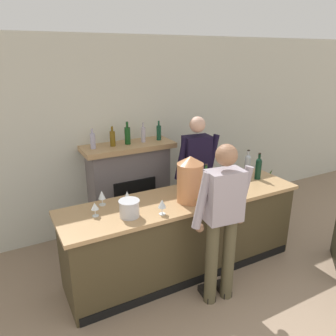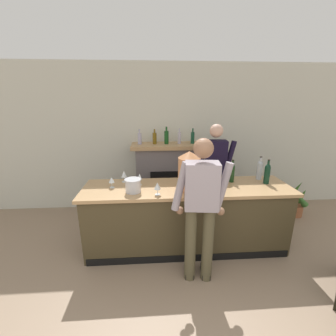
{
  "view_description": "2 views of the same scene",
  "coord_description": "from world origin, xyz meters",
  "px_view_note": "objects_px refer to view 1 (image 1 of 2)",
  "views": [
    {
      "loc": [
        -1.57,
        -0.61,
        2.51
      ],
      "look_at": [
        0.23,
        2.73,
        1.17
      ],
      "focal_mm": 35.0,
      "sensor_mm": 36.0,
      "label": 1
    },
    {
      "loc": [
        -0.25,
        -0.55,
        2.1
      ],
      "look_at": [
        -0.03,
        2.65,
        1.12
      ],
      "focal_mm": 24.0,
      "sensor_mm": 36.0,
      "label": 2
    }
  ],
  "objects_px": {
    "wine_glass_back_row": "(102,195)",
    "copper_dispenser": "(190,179)",
    "wine_bottle_burgundy_dark": "(225,172)",
    "wine_glass_front_left": "(162,204)",
    "fireplace_stone": "(129,187)",
    "wine_bottle_cabernet_heavy": "(206,179)",
    "wine_bottle_port_short": "(186,176)",
    "person_bartender": "(196,173)",
    "wine_glass_front_right": "(95,207)",
    "person_customer": "(222,219)",
    "potted_plant_corner": "(269,191)",
    "wine_bottle_merlot_tall": "(248,164)",
    "wine_bottle_rose_blush": "(258,168)",
    "wine_glass_by_dispenser": "(127,196)",
    "ice_bucket_steel": "(129,208)"
  },
  "relations": [
    {
      "from": "person_bartender",
      "to": "wine_glass_front_right",
      "type": "distance_m",
      "value": 1.65
    },
    {
      "from": "copper_dispenser",
      "to": "wine_glass_front_left",
      "type": "distance_m",
      "value": 0.46
    },
    {
      "from": "fireplace_stone",
      "to": "wine_glass_front_right",
      "type": "height_order",
      "value": "fireplace_stone"
    },
    {
      "from": "fireplace_stone",
      "to": "wine_bottle_burgundy_dark",
      "type": "bearing_deg",
      "value": -49.77
    },
    {
      "from": "fireplace_stone",
      "to": "wine_glass_front_left",
      "type": "xyz_separation_m",
      "value": [
        -0.2,
        -1.43,
        0.39
      ]
    },
    {
      "from": "person_bartender",
      "to": "wine_glass_back_row",
      "type": "bearing_deg",
      "value": -167.42
    },
    {
      "from": "wine_glass_by_dispenser",
      "to": "wine_glass_front_right",
      "type": "height_order",
      "value": "wine_glass_by_dispenser"
    },
    {
      "from": "person_customer",
      "to": "wine_bottle_rose_blush",
      "type": "bearing_deg",
      "value": 32.2
    },
    {
      "from": "person_bartender",
      "to": "wine_bottle_burgundy_dark",
      "type": "xyz_separation_m",
      "value": [
        0.14,
        -0.43,
        0.13
      ]
    },
    {
      "from": "wine_bottle_rose_blush",
      "to": "wine_glass_front_right",
      "type": "relative_size",
      "value": 2.38
    },
    {
      "from": "wine_glass_by_dispenser",
      "to": "wine_glass_front_right",
      "type": "xyz_separation_m",
      "value": [
        -0.37,
        -0.07,
        -0.01
      ]
    },
    {
      "from": "wine_bottle_merlot_tall",
      "to": "wine_bottle_port_short",
      "type": "relative_size",
      "value": 1.07
    },
    {
      "from": "wine_bottle_rose_blush",
      "to": "wine_glass_by_dispenser",
      "type": "relative_size",
      "value": 2.09
    },
    {
      "from": "wine_bottle_merlot_tall",
      "to": "wine_bottle_rose_blush",
      "type": "bearing_deg",
      "value": -81.4
    },
    {
      "from": "wine_bottle_burgundy_dark",
      "to": "wine_glass_front_left",
      "type": "relative_size",
      "value": 2.03
    },
    {
      "from": "wine_bottle_cabernet_heavy",
      "to": "wine_bottle_port_short",
      "type": "distance_m",
      "value": 0.25
    },
    {
      "from": "wine_bottle_rose_blush",
      "to": "wine_glass_front_left",
      "type": "height_order",
      "value": "wine_bottle_rose_blush"
    },
    {
      "from": "person_bartender",
      "to": "person_customer",
      "type": "bearing_deg",
      "value": -111.32
    },
    {
      "from": "wine_glass_by_dispenser",
      "to": "copper_dispenser",
      "type": "bearing_deg",
      "value": -17.83
    },
    {
      "from": "potted_plant_corner",
      "to": "copper_dispenser",
      "type": "xyz_separation_m",
      "value": [
        -2.19,
        -0.91,
        0.95
      ]
    },
    {
      "from": "person_customer",
      "to": "wine_bottle_burgundy_dark",
      "type": "xyz_separation_m",
      "value": [
        0.62,
        0.78,
        0.14
      ]
    },
    {
      "from": "wine_bottle_burgundy_dark",
      "to": "wine_bottle_rose_blush",
      "type": "bearing_deg",
      "value": -10.93
    },
    {
      "from": "copper_dispenser",
      "to": "ice_bucket_steel",
      "type": "distance_m",
      "value": 0.75
    },
    {
      "from": "wine_bottle_port_short",
      "to": "wine_glass_back_row",
      "type": "height_order",
      "value": "wine_bottle_port_short"
    },
    {
      "from": "wine_glass_back_row",
      "to": "copper_dispenser",
      "type": "bearing_deg",
      "value": -22.05
    },
    {
      "from": "potted_plant_corner",
      "to": "wine_bottle_burgundy_dark",
      "type": "bearing_deg",
      "value": -156.47
    },
    {
      "from": "wine_bottle_cabernet_heavy",
      "to": "wine_glass_back_row",
      "type": "bearing_deg",
      "value": 170.96
    },
    {
      "from": "person_bartender",
      "to": "wine_glass_front_right",
      "type": "xyz_separation_m",
      "value": [
        -1.55,
        -0.53,
        0.09
      ]
    },
    {
      "from": "wine_bottle_merlot_tall",
      "to": "wine_bottle_rose_blush",
      "type": "xyz_separation_m",
      "value": [
        0.03,
        -0.18,
        -0.0
      ]
    },
    {
      "from": "wine_bottle_rose_blush",
      "to": "wine_bottle_port_short",
      "type": "height_order",
      "value": "wine_bottle_rose_blush"
    },
    {
      "from": "potted_plant_corner",
      "to": "wine_bottle_port_short",
      "type": "relative_size",
      "value": 1.97
    },
    {
      "from": "wine_bottle_merlot_tall",
      "to": "wine_glass_by_dispenser",
      "type": "relative_size",
      "value": 2.09
    },
    {
      "from": "wine_bottle_burgundy_dark",
      "to": "person_bartender",
      "type": "bearing_deg",
      "value": 108.68
    },
    {
      "from": "wine_bottle_cabernet_heavy",
      "to": "wine_glass_front_left",
      "type": "height_order",
      "value": "wine_bottle_cabernet_heavy"
    },
    {
      "from": "person_bartender",
      "to": "wine_bottle_merlot_tall",
      "type": "relative_size",
      "value": 4.96
    },
    {
      "from": "fireplace_stone",
      "to": "potted_plant_corner",
      "type": "bearing_deg",
      "value": -8.95
    },
    {
      "from": "wine_bottle_port_short",
      "to": "wine_glass_by_dispenser",
      "type": "relative_size",
      "value": 1.96
    },
    {
      "from": "wine_bottle_burgundy_dark",
      "to": "wine_glass_front_right",
      "type": "bearing_deg",
      "value": -176.41
    },
    {
      "from": "wine_bottle_cabernet_heavy",
      "to": "wine_glass_back_row",
      "type": "distance_m",
      "value": 1.23
    },
    {
      "from": "wine_bottle_burgundy_dark",
      "to": "wine_glass_back_row",
      "type": "relative_size",
      "value": 2.0
    },
    {
      "from": "fireplace_stone",
      "to": "wine_glass_front_right",
      "type": "distance_m",
      "value": 1.46
    },
    {
      "from": "wine_glass_front_left",
      "to": "wine_glass_front_right",
      "type": "height_order",
      "value": "wine_glass_front_left"
    },
    {
      "from": "person_bartender",
      "to": "fireplace_stone",
      "type": "bearing_deg",
      "value": 140.2
    },
    {
      "from": "wine_glass_by_dispenser",
      "to": "wine_glass_front_right",
      "type": "distance_m",
      "value": 0.38
    },
    {
      "from": "wine_glass_by_dispenser",
      "to": "wine_bottle_burgundy_dark",
      "type": "bearing_deg",
      "value": 1.56
    },
    {
      "from": "person_customer",
      "to": "wine_bottle_burgundy_dark",
      "type": "height_order",
      "value": "person_customer"
    },
    {
      "from": "copper_dispenser",
      "to": "wine_glass_back_row",
      "type": "height_order",
      "value": "copper_dispenser"
    },
    {
      "from": "wine_glass_front_left",
      "to": "wine_glass_back_row",
      "type": "bearing_deg",
      "value": 133.26
    },
    {
      "from": "wine_glass_front_right",
      "to": "wine_bottle_burgundy_dark",
      "type": "bearing_deg",
      "value": 3.59
    },
    {
      "from": "copper_dispenser",
      "to": "wine_bottle_port_short",
      "type": "height_order",
      "value": "copper_dispenser"
    }
  ]
}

